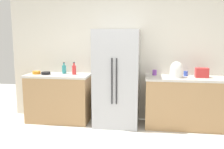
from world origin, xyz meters
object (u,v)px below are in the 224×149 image
refrigerator (117,78)px  cup_b (155,72)px  bottle_b (64,69)px  cup_a (186,73)px  bottle_a (74,70)px  rice_cooker (176,70)px  toaster (202,73)px  bowl_a (36,73)px  bowl_b (46,73)px

refrigerator → cup_b: 0.73m
bottle_b → cup_b: (1.76, 0.05, -0.04)m
cup_b → cup_a: bearing=-0.4°
bottle_a → bottle_b: 0.25m
rice_cooker → bottle_a: size_ratio=1.20×
bottle_a → cup_a: (2.10, 0.13, -0.05)m
refrigerator → cup_b: size_ratio=17.74×
cup_a → bottle_a: bearing=-176.4°
toaster → cup_a: size_ratio=2.47×
bowl_a → bowl_b: (0.20, -0.03, -0.00)m
bowl_a → rice_cooker: bearing=-0.2°
toaster → bottle_b: 2.58m
bottle_b → cup_a: size_ratio=2.49×
refrigerator → bottle_a: refrigerator is taller
bowl_b → bottle_a: bearing=8.1°
rice_cooker → bowl_a: (-2.65, 0.01, -0.11)m
rice_cooker → bottle_b: rice_cooker is taller
toaster → bowl_a: 3.10m
bottle_a → cup_b: bearing=5.1°
bottle_b → rice_cooker: bearing=-3.7°
toaster → bottle_b: bearing=178.0°
bowl_a → toaster: bearing=0.8°
refrigerator → bowl_b: (-1.37, -0.01, 0.06)m
bottle_a → cup_b: size_ratio=2.36×
cup_b → bowl_b: bearing=-174.1°
refrigerator → cup_a: bearing=9.2°
toaster → bottle_b: (-2.58, 0.09, -0.00)m
cup_a → rice_cooker: bearing=-135.9°
bottle_b → cup_b: 1.76m
bottle_a → cup_a: bearing=3.6°
bottle_a → bowl_b: 0.55m
rice_cooker → cup_b: size_ratio=2.83×
toaster → rice_cooker: bearing=-173.9°
bottle_b → bowl_b: bearing=-152.2°
refrigerator → bottle_a: size_ratio=7.53×
toaster → bowl_b: bearing=-178.6°
bottle_b → cup_b: size_ratio=2.22×
cup_a → bowl_b: cup_a is taller
bottle_b → bowl_a: 0.53m
toaster → bowl_b: toaster is taller
toaster → cup_b: bearing=170.3°
toaster → bottle_a: bottle_a is taller
cup_a → cup_b: size_ratio=0.89×
bottle_a → bowl_a: (-0.74, -0.05, -0.07)m
rice_cooker → bottle_a: (-1.90, 0.05, -0.04)m
toaster → bottle_a: bearing=179.9°
bottle_b → cup_b: bearing=1.6°
refrigerator → cup_b: bearing=16.6°
bottle_b → bowl_b: size_ratio=1.30×
refrigerator → bowl_b: bearing=-179.7°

